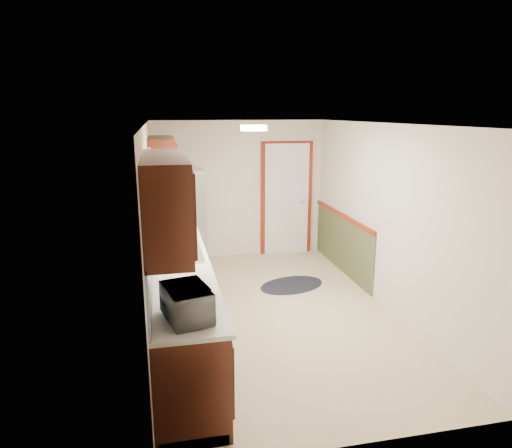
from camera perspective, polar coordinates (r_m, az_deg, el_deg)
name	(u,v)px	position (r m, az deg, el deg)	size (l,w,h in m)	color
room_shell	(274,223)	(5.66, 2.30, 0.16)	(3.20, 5.20, 2.52)	#CCBA8F
kitchen_run	(176,267)	(5.32, -10.00, -5.31)	(0.63, 4.00, 2.20)	#36140C
back_wall_trim	(298,208)	(8.06, 5.27, 2.00)	(1.12, 2.30, 2.08)	maroon
ceiling_fixture	(254,128)	(5.24, -0.27, 11.91)	(0.30, 0.30, 0.06)	#FFD88C
microwave	(187,300)	(3.67, -8.61, -9.32)	(0.48, 0.27, 0.33)	white
refrigerator	(183,219)	(7.58, -9.08, 0.60)	(0.71, 0.70, 1.64)	#B7B7BC
rug	(292,285)	(6.93, 4.50, -7.60)	(1.02, 0.66, 0.01)	black
cooktop	(176,232)	(6.28, -10.02, -1.00)	(0.51, 0.62, 0.02)	black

